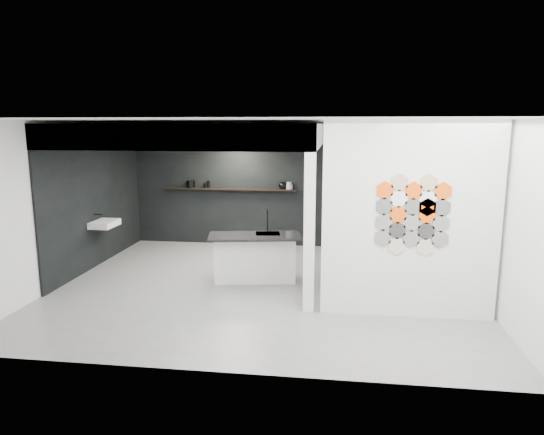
% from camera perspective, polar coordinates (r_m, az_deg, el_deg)
% --- Properties ---
extents(floor, '(7.00, 6.00, 0.01)m').
position_cam_1_polar(floor, '(8.42, -0.95, -8.10)').
color(floor, slate).
extents(partition_panel, '(2.45, 0.15, 2.80)m').
position_cam_1_polar(partition_panel, '(7.09, 15.86, -0.37)').
color(partition_panel, silver).
rests_on(partition_panel, floor).
extents(bay_clad_back, '(4.40, 0.04, 2.35)m').
position_cam_1_polar(bay_clad_back, '(11.24, -5.31, 2.81)').
color(bay_clad_back, black).
rests_on(bay_clad_back, floor).
extents(bay_clad_left, '(0.04, 4.00, 2.35)m').
position_cam_1_polar(bay_clad_left, '(10.15, -19.87, 1.36)').
color(bay_clad_left, black).
rests_on(bay_clad_left, floor).
extents(bulkhead, '(4.40, 4.00, 0.40)m').
position_cam_1_polar(bulkhead, '(9.23, -8.19, 9.60)').
color(bulkhead, silver).
rests_on(bulkhead, corner_column).
extents(corner_column, '(0.16, 0.16, 2.35)m').
position_cam_1_polar(corner_column, '(7.06, 4.42, -1.89)').
color(corner_column, silver).
rests_on(corner_column, floor).
extents(fascia_beam, '(4.40, 0.16, 0.40)m').
position_cam_1_polar(fascia_beam, '(7.40, -12.24, 9.22)').
color(fascia_beam, silver).
rests_on(fascia_beam, corner_column).
extents(wall_basin, '(0.40, 0.60, 0.12)m').
position_cam_1_polar(wall_basin, '(9.92, -19.10, -0.70)').
color(wall_basin, silver).
rests_on(wall_basin, bay_clad_left).
extents(display_shelf, '(3.00, 0.15, 0.04)m').
position_cam_1_polar(display_shelf, '(11.10, -4.93, 3.37)').
color(display_shelf, black).
rests_on(display_shelf, bay_clad_back).
extents(kitchen_island, '(1.69, 0.97, 1.29)m').
position_cam_1_polar(kitchen_island, '(8.61, -2.03, -4.64)').
color(kitchen_island, silver).
rests_on(kitchen_island, floor).
extents(stockpot, '(0.24, 0.24, 0.15)m').
position_cam_1_polar(stockpot, '(11.33, -9.55, 3.90)').
color(stockpot, black).
rests_on(stockpot, display_shelf).
extents(kettle, '(0.26, 0.26, 0.16)m').
position_cam_1_polar(kettle, '(10.89, 1.29, 3.81)').
color(kettle, black).
rests_on(kettle, display_shelf).
extents(glass_bowl, '(0.16, 0.16, 0.11)m').
position_cam_1_polar(glass_bowl, '(10.88, 2.03, 3.65)').
color(glass_bowl, gray).
rests_on(glass_bowl, display_shelf).
extents(glass_vase, '(0.15, 0.15, 0.16)m').
position_cam_1_polar(glass_vase, '(10.88, 2.03, 3.78)').
color(glass_vase, gray).
rests_on(glass_vase, display_shelf).
extents(bottle_dark, '(0.08, 0.08, 0.16)m').
position_cam_1_polar(bottle_dark, '(11.21, -7.50, 3.91)').
color(bottle_dark, black).
rests_on(bottle_dark, display_shelf).
extents(utensil_cup, '(0.10, 0.10, 0.11)m').
position_cam_1_polar(utensil_cup, '(11.23, -7.80, 3.78)').
color(utensil_cup, black).
rests_on(utensil_cup, display_shelf).
extents(hex_tile_cluster, '(1.04, 0.02, 1.16)m').
position_cam_1_polar(hex_tile_cluster, '(6.99, 16.27, 0.33)').
color(hex_tile_cluster, '#66635E').
rests_on(hex_tile_cluster, partition_panel).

